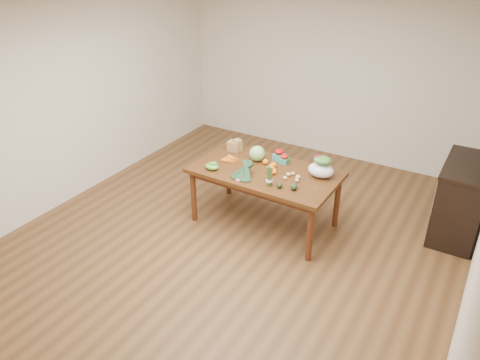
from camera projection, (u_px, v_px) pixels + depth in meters
The scene contains 26 objects.
floor at pixel (234, 243), 5.60m from camera, with size 6.00×6.00×0.00m, color brown.
ceiling at pixel (232, 5), 4.32m from camera, with size 5.00×6.00×0.02m, color white.
room_walls at pixel (233, 139), 4.96m from camera, with size 5.02×6.02×2.70m.
dining_table at pixel (265, 197), 5.81m from camera, with size 1.75×0.97×0.75m, color #462510.
cabinet at pixel (461, 200), 5.57m from camera, with size 0.52×1.02×0.94m, color black.
dish_towel at pixel (437, 195), 5.52m from camera, with size 0.02×0.28×0.45m, color white.
paper_bag at pixel (234, 145), 6.10m from camera, with size 0.22×0.18×0.15m, color olive, non-canonical shape.
cabbage at pixel (257, 154), 5.83m from camera, with size 0.20×0.20×0.20m, color #94C270.
strawberry_basket_a at pixel (279, 155), 5.87m from camera, with size 0.12×0.12×0.11m, color #AE0C0B, non-canonical shape.
strawberry_basket_b at pixel (284, 160), 5.79m from camera, with size 0.10×0.10×0.09m, color red, non-canonical shape.
orange_a at pixel (265, 162), 5.76m from camera, with size 0.07×0.07×0.07m, color #FF9E0F.
orange_b at pixel (274, 165), 5.68m from camera, with size 0.07×0.07×0.07m, color #E5590E.
orange_c at pixel (271, 167), 5.62m from camera, with size 0.07×0.07×0.07m, color orange.
mandarin_cluster at pixel (272, 169), 5.57m from camera, with size 0.18×0.18×0.08m, color #E1590D, non-canonical shape.
carrots at pixel (232, 160), 5.87m from camera, with size 0.22×0.19×0.03m, color orange, non-canonical shape.
snap_pea_bag at pixel (212, 166), 5.64m from camera, with size 0.17×0.13×0.08m, color #60A638.
kale_bunch at pixel (242, 172), 5.43m from camera, with size 0.32×0.40×0.16m, color black, non-canonical shape.
asparagus_bundle at pixel (269, 176), 5.24m from camera, with size 0.08×0.08×0.25m, color #4A813B, non-canonical shape.
potato_a at pixel (289, 174), 5.49m from camera, with size 0.06×0.05×0.05m, color tan.
potato_b at pixel (285, 178), 5.42m from camera, with size 0.05×0.05×0.04m, color tan.
potato_c at pixel (298, 177), 5.43m from camera, with size 0.06×0.05×0.05m, color #DAC17D.
potato_d at pixel (293, 174), 5.52m from camera, with size 0.05×0.04×0.04m, color #D6C17B.
potato_e at pixel (297, 180), 5.37m from camera, with size 0.05×0.05×0.04m, color #D4C67A.
avocado_a at pixel (280, 185), 5.25m from camera, with size 0.06×0.09×0.06m, color black.
avocado_b at pixel (294, 186), 5.21m from camera, with size 0.08×0.11×0.08m, color black.
salad_bag at pixel (321, 168), 5.44m from camera, with size 0.31×0.23×0.24m, color white, non-canonical shape.
Camera 1 is at (2.40, -3.89, 3.32)m, focal length 35.00 mm.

